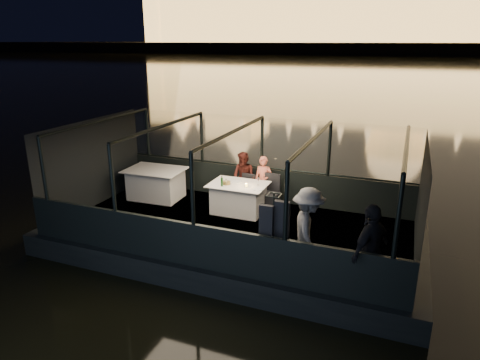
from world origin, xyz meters
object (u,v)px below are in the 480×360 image
at_px(dining_table_central, 238,198).
at_px(passenger_dark, 370,250).
at_px(dining_table_aft, 156,185).
at_px(person_woman_coral, 263,178).
at_px(person_man_maroon, 244,176).
at_px(wine_bottle, 222,180).
at_px(passenger_stripe, 308,229).
at_px(chair_port_left, 246,190).
at_px(coat_stand, 273,231).
at_px(chair_port_right, 270,194).

relative_size(dining_table_central, passenger_dark, 0.86).
height_order(dining_table_aft, person_woman_coral, person_woman_coral).
distance_m(person_man_maroon, wine_bottle, 1.06).
bearing_deg(passenger_stripe, chair_port_left, 19.10).
xyz_separation_m(coat_stand, person_man_maroon, (-1.87, 3.36, -0.15)).
bearing_deg(passenger_stripe, coat_stand, 107.86).
bearing_deg(passenger_stripe, wine_bottle, 33.22).
distance_m(person_man_maroon, passenger_dark, 4.92).
bearing_deg(person_man_maroon, passenger_stripe, -35.67).
bearing_deg(dining_table_aft, coat_stand, -32.92).
bearing_deg(person_woman_coral, coat_stand, -72.46).
height_order(dining_table_aft, person_man_maroon, person_man_maroon).
relative_size(dining_table_aft, person_man_maroon, 1.14).
bearing_deg(chair_port_right, person_woman_coral, 144.15).
bearing_deg(dining_table_central, chair_port_left, 86.35).
bearing_deg(wine_bottle, person_woman_coral, 54.33).
xyz_separation_m(chair_port_left, passenger_stripe, (2.26, -2.70, 0.40)).
bearing_deg(chair_port_right, dining_table_central, -139.29).
distance_m(dining_table_central, passenger_stripe, 3.21).
bearing_deg(dining_table_aft, dining_table_central, -2.74).
bearing_deg(passenger_dark, person_woman_coral, -110.51).
distance_m(coat_stand, wine_bottle, 3.11).
xyz_separation_m(chair_port_left, passenger_dark, (3.43, -3.14, 0.40)).
relative_size(chair_port_right, wine_bottle, 3.44).
distance_m(dining_table_central, person_woman_coral, 0.91).
relative_size(chair_port_left, coat_stand, 0.51).
bearing_deg(passenger_dark, chair_port_right, -110.87).
bearing_deg(coat_stand, dining_table_aft, 147.08).
height_order(chair_port_right, wine_bottle, wine_bottle).
xyz_separation_m(coat_stand, passenger_dark, (1.72, -0.00, -0.05)).
height_order(dining_table_aft, passenger_dark, passenger_dark).
bearing_deg(passenger_stripe, person_woman_coral, 11.77).
bearing_deg(dining_table_central, dining_table_aft, 177.26).
xyz_separation_m(chair_port_right, passenger_dark, (2.76, -3.09, 0.40)).
bearing_deg(chair_port_left, coat_stand, -57.37).
height_order(dining_table_central, passenger_dark, passenger_dark).
bearing_deg(person_woman_coral, passenger_stripe, -61.33).
height_order(dining_table_central, dining_table_aft, dining_table_aft).
height_order(coat_stand, person_woman_coral, coat_stand).
bearing_deg(chair_port_right, passenger_dark, -40.11).
xyz_separation_m(chair_port_right, wine_bottle, (-1.02, -0.76, 0.47)).
relative_size(person_woman_coral, person_man_maroon, 0.96).
height_order(dining_table_central, chair_port_left, chair_port_left).
xyz_separation_m(dining_table_central, chair_port_right, (0.70, 0.45, 0.06)).
bearing_deg(dining_table_central, chair_port_right, 32.61).
distance_m(dining_table_aft, chair_port_right, 3.24).
bearing_deg(dining_table_aft, chair_port_left, 8.41).
bearing_deg(person_woman_coral, person_man_maroon, 176.09).
xyz_separation_m(dining_table_aft, passenger_dark, (5.99, -2.76, 0.47)).
xyz_separation_m(person_woman_coral, person_man_maroon, (-0.55, 0.00, 0.00)).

